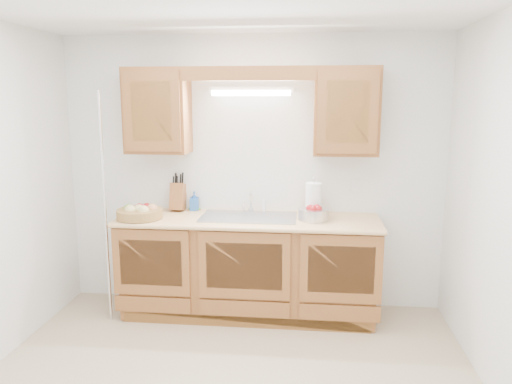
# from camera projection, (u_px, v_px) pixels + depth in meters

# --- Properties ---
(room) EXTENTS (3.52, 3.50, 2.50)m
(room) POSITION_uv_depth(u_px,v_px,m) (225.00, 208.00, 3.16)
(room) COLOR tan
(room) RESTS_ON ground
(base_cabinets) EXTENTS (2.20, 0.60, 0.86)m
(base_cabinets) POSITION_uv_depth(u_px,v_px,m) (249.00, 267.00, 4.48)
(base_cabinets) COLOR #95572B
(base_cabinets) RESTS_ON ground
(countertop) EXTENTS (2.30, 0.63, 0.04)m
(countertop) POSITION_uv_depth(u_px,v_px,m) (248.00, 220.00, 4.39)
(countertop) COLOR #E4B378
(countertop) RESTS_ON base_cabinets
(upper_cabinet_left) EXTENTS (0.55, 0.33, 0.75)m
(upper_cabinet_left) POSITION_uv_depth(u_px,v_px,m) (158.00, 111.00, 4.44)
(upper_cabinet_left) COLOR #95572B
(upper_cabinet_left) RESTS_ON room
(upper_cabinet_right) EXTENTS (0.55, 0.33, 0.75)m
(upper_cabinet_right) POSITION_uv_depth(u_px,v_px,m) (346.00, 111.00, 4.27)
(upper_cabinet_right) COLOR #95572B
(upper_cabinet_right) RESTS_ON room
(valance) EXTENTS (2.20, 0.05, 0.12)m
(valance) POSITION_uv_depth(u_px,v_px,m) (248.00, 73.00, 4.16)
(valance) COLOR #95572B
(valance) RESTS_ON room
(fluorescent_fixture) EXTENTS (0.76, 0.08, 0.08)m
(fluorescent_fixture) POSITION_uv_depth(u_px,v_px,m) (251.00, 91.00, 4.41)
(fluorescent_fixture) COLOR white
(fluorescent_fixture) RESTS_ON room
(sink) EXTENTS (0.84, 0.46, 0.36)m
(sink) POSITION_uv_depth(u_px,v_px,m) (249.00, 225.00, 4.42)
(sink) COLOR #9E9EA3
(sink) RESTS_ON countertop
(wire_shelf_pole) EXTENTS (0.03, 0.03, 2.00)m
(wire_shelf_pole) POSITION_uv_depth(u_px,v_px,m) (105.00, 210.00, 4.25)
(wire_shelf_pole) COLOR silver
(wire_shelf_pole) RESTS_ON ground
(outlet_plate) EXTENTS (0.08, 0.01, 0.12)m
(outlet_plate) POSITION_uv_depth(u_px,v_px,m) (356.00, 186.00, 4.54)
(outlet_plate) COLOR white
(outlet_plate) RESTS_ON room
(fruit_basket) EXTENTS (0.41, 0.41, 0.12)m
(fruit_basket) POSITION_uv_depth(u_px,v_px,m) (140.00, 212.00, 4.36)
(fruit_basket) COLOR #A17941
(fruit_basket) RESTS_ON countertop
(knife_block) EXTENTS (0.13, 0.21, 0.36)m
(knife_block) POSITION_uv_depth(u_px,v_px,m) (178.00, 196.00, 4.67)
(knife_block) COLOR #95572B
(knife_block) RESTS_ON countertop
(orange_canister) EXTENTS (0.11, 0.11, 0.25)m
(orange_canister) POSITION_uv_depth(u_px,v_px,m) (310.00, 200.00, 4.54)
(orange_canister) COLOR orange
(orange_canister) RESTS_ON countertop
(soap_bottle) EXTENTS (0.09, 0.09, 0.18)m
(soap_bottle) POSITION_uv_depth(u_px,v_px,m) (194.00, 201.00, 4.67)
(soap_bottle) COLOR #2257AC
(soap_bottle) RESTS_ON countertop
(sponge) EXTENTS (0.11, 0.09, 0.02)m
(sponge) POSITION_uv_depth(u_px,v_px,m) (195.00, 209.00, 4.69)
(sponge) COLOR #CC333F
(sponge) RESTS_ON countertop
(paper_towel) EXTENTS (0.17, 0.17, 0.36)m
(paper_towel) POSITION_uv_depth(u_px,v_px,m) (313.00, 200.00, 4.40)
(paper_towel) COLOR silver
(paper_towel) RESTS_ON countertop
(apple_bowl) EXTENTS (0.33, 0.33, 0.14)m
(apple_bowl) POSITION_uv_depth(u_px,v_px,m) (314.00, 213.00, 4.30)
(apple_bowl) COLOR silver
(apple_bowl) RESTS_ON countertop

